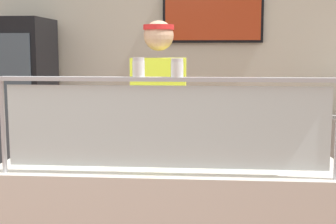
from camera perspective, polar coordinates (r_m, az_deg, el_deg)
name	(u,v)px	position (r m, az deg, el deg)	size (l,w,h in m)	color
shop_rear_unit	(188,70)	(4.76, 2.39, 5.15)	(6.21, 0.13, 2.70)	beige
sneeze_guard	(166,115)	(2.25, -0.28, -0.33)	(1.64, 0.06, 0.48)	#B2B5BC
pizza_tray	(140,152)	(2.76, -3.41, -4.83)	(0.42, 0.42, 0.04)	#9EA0A8
pizza_server	(137,149)	(2.74, -3.80, -4.46)	(0.07, 0.28, 0.01)	#ADAFB7
parmesan_shaker	(139,68)	(2.25, -3.58, 5.27)	(0.06, 0.06, 0.09)	white
pepper_flake_shaker	(177,69)	(2.23, 1.11, 5.23)	(0.06, 0.06, 0.09)	white
worker_figure	(159,128)	(3.37, -1.04, -1.89)	(0.41, 0.50, 1.76)	#23232D
drink_fridge	(13,117)	(4.73, -18.26, -0.53)	(0.72, 0.65, 1.85)	black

